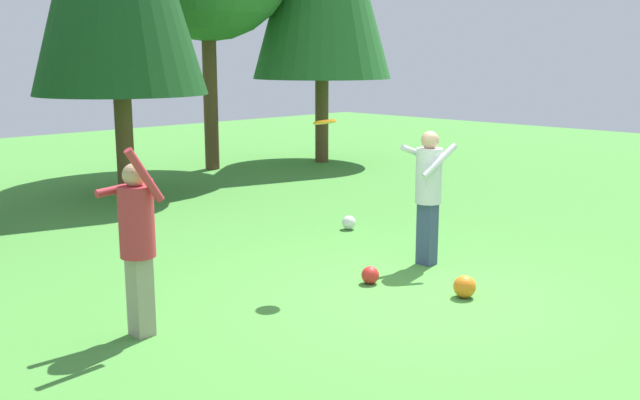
{
  "coord_description": "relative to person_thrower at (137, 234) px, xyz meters",
  "views": [
    {
      "loc": [
        -6.16,
        -4.61,
        2.67
      ],
      "look_at": [
        -0.48,
        1.13,
        1.05
      ],
      "focal_mm": 39.83,
      "sensor_mm": 36.0,
      "label": 1
    }
  ],
  "objects": [
    {
      "name": "ground_plane",
      "position": [
        2.78,
        -1.29,
        -1.02
      ],
      "size": [
        40.0,
        40.0,
        0.0
      ],
      "primitive_type": "plane",
      "color": "#478C38"
    },
    {
      "name": "person_thrower",
      "position": [
        0.0,
        0.0,
        0.0
      ],
      "size": [
        0.6,
        0.5,
        1.88
      ],
      "rotation": [
        0.0,
        0.0,
        -0.04
      ],
      "color": "gray",
      "rests_on": "ground_plane"
    },
    {
      "name": "person_catcher",
      "position": [
        3.95,
        -0.48,
        0.03
      ],
      "size": [
        0.67,
        0.61,
        1.76
      ],
      "rotation": [
        0.0,
        0.0,
        2.89
      ],
      "color": "#38476B",
      "rests_on": "ground_plane"
    },
    {
      "name": "frisbee",
      "position": [
        2.44,
        -0.1,
        0.92
      ],
      "size": [
        0.32,
        0.31,
        0.08
      ],
      "color": "orange"
    },
    {
      "name": "ball_orange",
      "position": [
        3.18,
        -1.6,
        -0.89
      ],
      "size": [
        0.26,
        0.26,
        0.26
      ],
      "primitive_type": "sphere",
      "color": "orange",
      "rests_on": "ground_plane"
    },
    {
      "name": "ball_red",
      "position": [
        2.8,
        -0.51,
        -0.91
      ],
      "size": [
        0.21,
        0.21,
        0.21
      ],
      "primitive_type": "sphere",
      "color": "red",
      "rests_on": "ground_plane"
    },
    {
      "name": "ball_white",
      "position": [
        4.63,
        1.55,
        -0.91
      ],
      "size": [
        0.22,
        0.22,
        0.22
      ],
      "primitive_type": "sphere",
      "color": "white",
      "rests_on": "ground_plane"
    }
  ]
}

